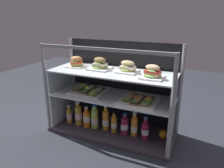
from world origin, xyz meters
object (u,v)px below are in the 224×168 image
object	(u,v)px
plated_roll_sandwich_mid_right	(128,68)
juice_bottle_back_center	(69,116)
juice_bottle_front_right_end	(134,126)
juice_bottle_front_middle	(95,118)
orange_fruit_beside_bottles	(163,134)
juice_bottle_front_fourth	(106,120)
open_sandwich_tray_far_right	(139,100)
plated_roll_sandwich_far_right	(152,73)
juice_bottle_near_post	(87,118)
juice_bottle_back_right	(125,126)
juice_bottle_tucked_behind	(114,124)
juice_bottle_front_second	(145,130)
open_sandwich_tray_left_of_center	(89,90)
plated_roll_sandwich_left_of_center	(100,65)
plated_roll_sandwich_right_of_center	(76,63)
juice_bottle_front_left_end	(78,115)

from	to	relation	value
plated_roll_sandwich_mid_right	juice_bottle_back_center	size ratio (longest dim) A/B	0.92
juice_bottle_front_right_end	juice_bottle_front_middle	bearing A→B (deg)	-177.20
juice_bottle_back_center	orange_fruit_beside_bottles	world-z (taller)	juice_bottle_back_center
juice_bottle_front_fourth	orange_fruit_beside_bottles	size ratio (longest dim) A/B	3.42
open_sandwich_tray_far_right	juice_bottle_back_center	world-z (taller)	open_sandwich_tray_far_right
plated_roll_sandwich_far_right	orange_fruit_beside_bottles	xyz separation A→B (m)	(0.11, 0.11, -0.60)
juice_bottle_near_post	juice_bottle_back_right	world-z (taller)	same
juice_bottle_back_right	orange_fruit_beside_bottles	bearing A→B (deg)	12.20
plated_roll_sandwich_mid_right	orange_fruit_beside_bottles	world-z (taller)	plated_roll_sandwich_mid_right
open_sandwich_tray_far_right	juice_bottle_near_post	size ratio (longest dim) A/B	1.58
juice_bottle_back_center	juice_bottle_tucked_behind	world-z (taller)	juice_bottle_tucked_behind
juice_bottle_front_middle	juice_bottle_back_right	size ratio (longest dim) A/B	1.14
juice_bottle_tucked_behind	juice_bottle_front_second	distance (m)	0.31
juice_bottle_front_fourth	juice_bottle_back_right	bearing A→B (deg)	-1.82
plated_roll_sandwich_mid_right	juice_bottle_back_right	size ratio (longest dim) A/B	0.84
plated_roll_sandwich_far_right	open_sandwich_tray_left_of_center	world-z (taller)	plated_roll_sandwich_far_right
plated_roll_sandwich_left_of_center	juice_bottle_front_second	xyz separation A→B (m)	(0.49, -0.05, -0.56)
juice_bottle_tucked_behind	plated_roll_sandwich_mid_right	bearing A→B (deg)	32.68
juice_bottle_near_post	plated_roll_sandwich_right_of_center	bearing A→B (deg)	152.55
plated_roll_sandwich_mid_right	plated_roll_sandwich_far_right	world-z (taller)	plated_roll_sandwich_far_right
juice_bottle_near_post	juice_bottle_tucked_behind	distance (m)	0.30
plated_roll_sandwich_right_of_center	juice_bottle_near_post	bearing A→B (deg)	-27.45
plated_roll_sandwich_right_of_center	juice_bottle_front_second	size ratio (longest dim) A/B	0.77
plated_roll_sandwich_right_of_center	plated_roll_sandwich_mid_right	xyz separation A→B (m)	(0.54, 0.01, -0.00)
juice_bottle_front_left_end	orange_fruit_beside_bottles	bearing A→B (deg)	6.34
open_sandwich_tray_far_right	plated_roll_sandwich_left_of_center	bearing A→B (deg)	170.71
orange_fruit_beside_bottles	juice_bottle_front_right_end	bearing A→B (deg)	-166.85
open_sandwich_tray_far_right	juice_bottle_front_right_end	bearing A→B (deg)	144.79
plated_roll_sandwich_left_of_center	juice_bottle_near_post	distance (m)	0.57
juice_bottle_tucked_behind	juice_bottle_front_second	size ratio (longest dim) A/B	0.95
juice_bottle_front_second	juice_bottle_front_left_end	bearing A→B (deg)	-178.27
juice_bottle_back_center	juice_bottle_near_post	size ratio (longest dim) A/B	0.92
plated_roll_sandwich_left_of_center	juice_bottle_tucked_behind	bearing A→B (deg)	-19.42
plated_roll_sandwich_mid_right	juice_bottle_front_middle	size ratio (longest dim) A/B	0.74
plated_roll_sandwich_mid_right	open_sandwich_tray_far_right	bearing A→B (deg)	-28.00
plated_roll_sandwich_far_right	juice_bottle_front_second	size ratio (longest dim) A/B	0.84
plated_roll_sandwich_mid_right	orange_fruit_beside_bottles	distance (m)	0.71
juice_bottle_front_left_end	juice_bottle_front_fourth	size ratio (longest dim) A/B	0.99
open_sandwich_tray_far_right	juice_bottle_front_left_end	size ratio (longest dim) A/B	1.33
plated_roll_sandwich_left_of_center	juice_bottle_tucked_behind	world-z (taller)	plated_roll_sandwich_left_of_center
plated_roll_sandwich_right_of_center	orange_fruit_beside_bottles	world-z (taller)	plated_roll_sandwich_right_of_center
plated_roll_sandwich_mid_right	juice_bottle_front_middle	xyz separation A→B (m)	(-0.32, -0.07, -0.54)
juice_bottle_back_center	juice_bottle_back_right	bearing A→B (deg)	1.95
juice_bottle_near_post	orange_fruit_beside_bottles	bearing A→B (deg)	7.11
juice_bottle_back_right	juice_bottle_front_right_end	size ratio (longest dim) A/B	0.90
plated_roll_sandwich_far_right	orange_fruit_beside_bottles	world-z (taller)	plated_roll_sandwich_far_right
plated_roll_sandwich_right_of_center	juice_bottle_front_middle	distance (m)	0.59
plated_roll_sandwich_left_of_center	juice_bottle_front_left_end	distance (m)	0.59
juice_bottle_front_middle	plated_roll_sandwich_far_right	bearing A→B (deg)	-2.58
juice_bottle_front_fourth	juice_bottle_front_second	bearing A→B (deg)	-0.53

